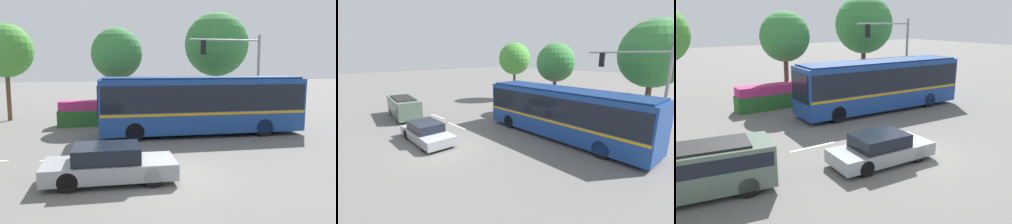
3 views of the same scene
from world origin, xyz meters
TOP-DOWN VIEW (x-y plane):
  - ground_plane at (0.00, 0.00)m, footprint 140.00×140.00m
  - city_bus at (3.95, 6.74)m, footprint 11.67×3.10m
  - sedan_foreground at (-1.65, -0.12)m, footprint 4.57×2.04m
  - suv_left_lane at (-8.65, 1.15)m, footprint 5.27×2.64m
  - traffic_light_pole at (7.67, 9.57)m, footprint 4.98×0.24m
  - flowering_hedge at (-0.05, 11.17)m, footprint 8.57×1.21m
  - street_tree_left at (-7.91, 14.46)m, footprint 3.78×3.78m
  - street_tree_centre at (-0.37, 12.03)m, footprint 3.49×3.49m
  - street_tree_right at (7.18, 12.93)m, footprint 4.77×4.77m
  - lane_stripe_near at (-3.17, 3.05)m, footprint 2.40×0.16m
  - lane_stripe_mid at (-6.85, 3.38)m, footprint 2.40×0.16m

SIDE VIEW (x-z plane):
  - ground_plane at x=0.00m, z-range 0.00..0.00m
  - lane_stripe_near at x=-3.17m, z-range 0.00..0.01m
  - lane_stripe_mid at x=-6.85m, z-range 0.00..0.01m
  - sedan_foreground at x=-1.65m, z-range -0.03..1.25m
  - flowering_hedge at x=-0.05m, z-range -0.01..1.62m
  - suv_left_lane at x=-8.65m, z-range 0.15..1.94m
  - city_bus at x=3.95m, z-range 0.23..3.54m
  - traffic_light_pole at x=7.67m, z-range 0.96..6.93m
  - street_tree_centre at x=-0.37m, z-range 1.47..7.95m
  - street_tree_left at x=-7.91m, z-range 1.52..8.39m
  - street_tree_right at x=7.18m, z-range 1.54..9.42m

